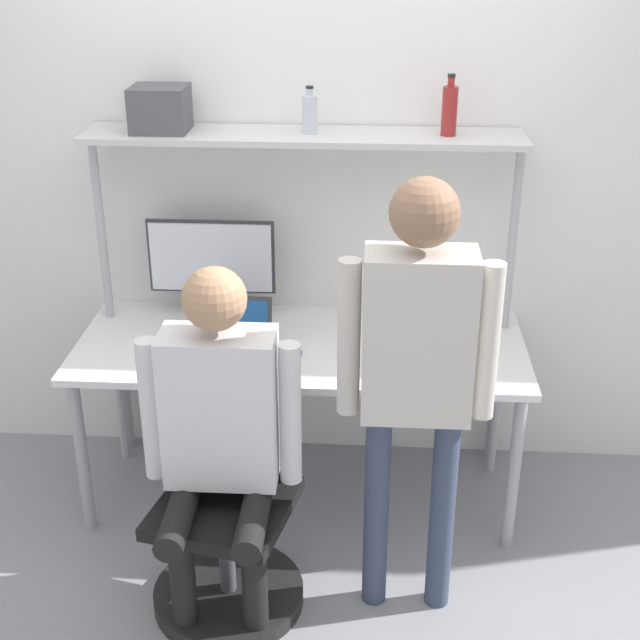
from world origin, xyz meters
TOP-DOWN VIEW (x-y plane):
  - ground_plane at (0.00, 0.00)m, footprint 12.00×12.00m
  - wall_back at (0.00, 0.81)m, footprint 8.00×0.06m
  - desk at (0.00, 0.40)m, footprint 1.85×0.76m
  - shelf_unit at (0.00, 0.61)m, footprint 1.76×0.31m
  - monitor at (-0.40, 0.63)m, footprint 0.54×0.20m
  - laptop at (-0.26, 0.28)m, footprint 0.30×0.23m
  - cell_phone at (-0.02, 0.24)m, footprint 0.07×0.15m
  - office_chair at (-0.21, -0.28)m, footprint 0.56×0.56m
  - person_seated at (-0.22, -0.33)m, footprint 0.56×0.47m
  - person_standing at (0.44, -0.27)m, footprint 0.53×0.22m
  - bottle_red at (0.57, 0.61)m, footprint 0.06×0.06m
  - bottle_clear at (0.03, 0.61)m, footprint 0.06×0.06m
  - storage_box at (-0.57, 0.61)m, footprint 0.22×0.20m

SIDE VIEW (x-z plane):
  - ground_plane at x=0.00m, z-range 0.00..0.00m
  - office_chair at x=-0.21m, z-range -0.18..0.72m
  - desk at x=0.00m, z-range 0.30..1.03m
  - cell_phone at x=-0.02m, z-range 0.73..0.74m
  - person_seated at x=-0.22m, z-range 0.11..1.45m
  - laptop at x=-0.26m, z-range 0.68..0.91m
  - monitor at x=-0.40m, z-range 0.76..1.21m
  - person_standing at x=0.44m, z-range 0.22..1.86m
  - wall_back at x=0.00m, z-range 0.00..2.70m
  - shelf_unit at x=0.00m, z-range 0.59..2.15m
  - bottle_clear at x=0.03m, z-range 1.54..1.73m
  - storage_box at x=-0.57m, z-range 1.56..1.73m
  - bottle_red at x=0.57m, z-range 1.54..1.77m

